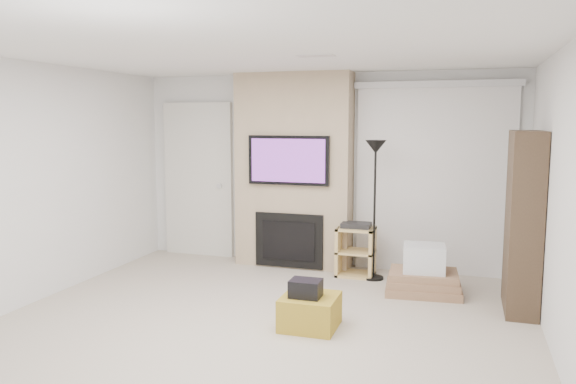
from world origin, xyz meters
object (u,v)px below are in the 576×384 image
(ottoman, at_px, (310,312))
(av_stand, at_px, (356,248))
(bookshelf, at_px, (523,222))
(floor_lamp, at_px, (375,170))
(box_stack, at_px, (424,275))

(ottoman, bearing_deg, av_stand, 87.82)
(ottoman, xyz_separation_m, av_stand, (0.07, 1.86, 0.20))
(ottoman, distance_m, bookshelf, 2.31)
(av_stand, bearing_deg, floor_lamp, -20.21)
(floor_lamp, bearing_deg, av_stand, 159.79)
(floor_lamp, height_order, av_stand, floor_lamp)
(box_stack, relative_size, bookshelf, 0.48)
(ottoman, relative_size, av_stand, 0.76)
(av_stand, distance_m, box_stack, 0.98)
(ottoman, relative_size, box_stack, 0.58)
(box_stack, bearing_deg, ottoman, -123.55)
(ottoman, xyz_separation_m, bookshelf, (1.88, 1.11, 0.75))
(floor_lamp, relative_size, box_stack, 1.95)
(ottoman, xyz_separation_m, floor_lamp, (0.30, 1.77, 1.16))
(av_stand, xyz_separation_m, box_stack, (0.85, -0.47, -0.14))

